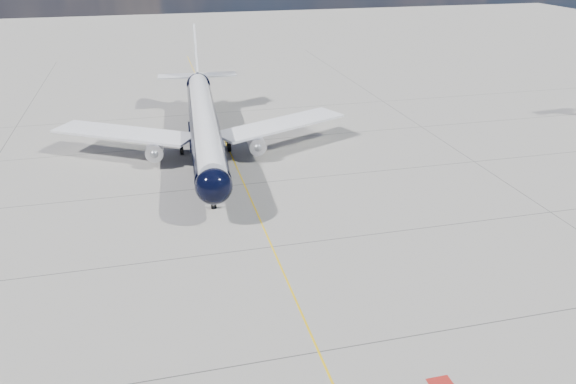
# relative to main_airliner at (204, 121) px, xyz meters

# --- Properties ---
(ground) EXTENTS (320.00, 320.00, 0.00)m
(ground) POSITION_rel_main_airliner_xyz_m (3.14, -7.02, -4.33)
(ground) COLOR gray
(ground) RESTS_ON ground
(taxiway_centerline) EXTENTS (0.16, 160.00, 0.01)m
(taxiway_centerline) POSITION_rel_main_airliner_xyz_m (3.14, -12.02, -4.33)
(taxiway_centerline) COLOR #E6B70C
(taxiway_centerline) RESTS_ON ground
(main_airliner) EXTENTS (39.62, 48.31, 13.95)m
(main_airliner) POSITION_rel_main_airliner_xyz_m (0.00, 0.00, 0.00)
(main_airliner) COLOR black
(main_airliner) RESTS_ON ground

